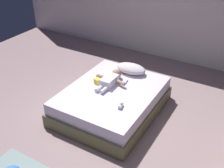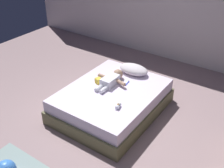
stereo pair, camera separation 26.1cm
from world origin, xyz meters
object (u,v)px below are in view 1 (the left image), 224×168
object	(u,v)px
toothbrush	(126,82)
baby	(111,79)
pillow	(131,69)
baby_bottle	(121,105)
bed	(112,101)
toy_block	(97,81)

from	to	relation	value
toothbrush	baby	bearing A→B (deg)	-149.21
pillow	baby_bottle	bearing A→B (deg)	-70.94
pillow	toothbrush	world-z (taller)	pillow
pillow	baby_bottle	size ratio (longest dim) A/B	4.26
bed	pillow	world-z (taller)	pillow
baby	toy_block	size ratio (longest dim) A/B	5.57
baby	toy_block	distance (m)	0.21
pillow	toothbrush	distance (m)	0.36
baby	baby_bottle	bearing A→B (deg)	-47.71
baby	toy_block	bearing A→B (deg)	-144.56
bed	toy_block	world-z (taller)	toy_block
bed	pillow	xyz separation A→B (m)	(0.00, 0.63, 0.28)
pillow	baby	bearing A→B (deg)	-104.26
baby_bottle	toothbrush	bearing A→B (deg)	111.09
bed	baby	size ratio (longest dim) A/B	2.79
baby_bottle	bed	bearing A→B (deg)	135.08
toothbrush	toy_block	world-z (taller)	toy_block
bed	toothbrush	size ratio (longest dim) A/B	10.96
pillow	toy_block	bearing A→B (deg)	-116.33
baby	toy_block	xyz separation A→B (m)	(-0.17, -0.12, -0.02)
pillow	baby_bottle	xyz separation A→B (m)	(0.33, -0.96, -0.04)
bed	baby_bottle	size ratio (longest dim) A/B	14.26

